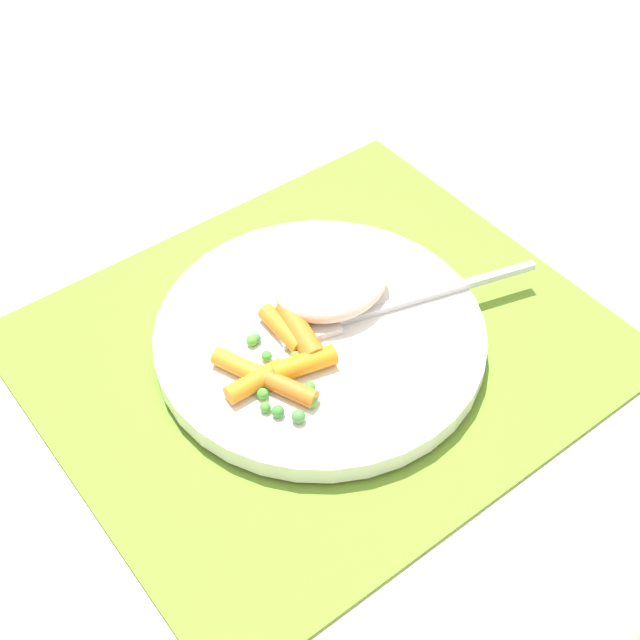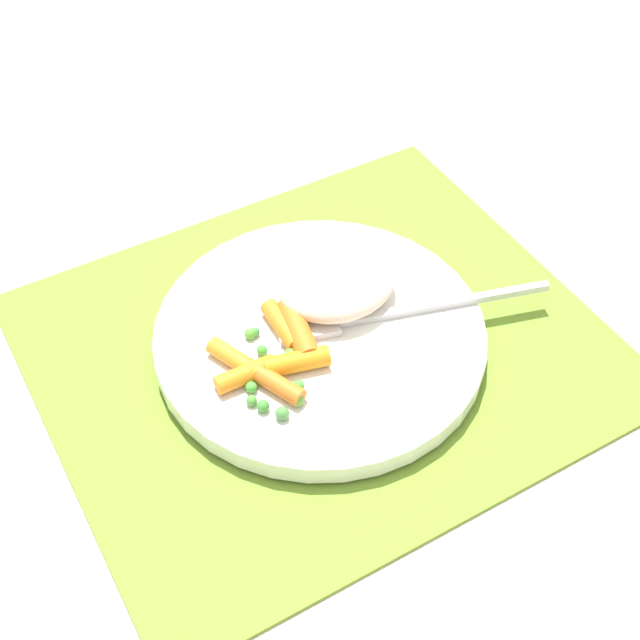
% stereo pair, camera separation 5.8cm
% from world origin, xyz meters
% --- Properties ---
extents(ground_plane, '(2.40, 2.40, 0.00)m').
position_xyz_m(ground_plane, '(0.00, 0.00, 0.00)').
color(ground_plane, beige).
extents(placemat, '(0.40, 0.35, 0.01)m').
position_xyz_m(placemat, '(0.00, 0.00, 0.00)').
color(placemat, olive).
rests_on(placemat, ground_plane).
extents(plate, '(0.24, 0.24, 0.02)m').
position_xyz_m(plate, '(0.00, 0.00, 0.01)').
color(plate, white).
rests_on(plate, placemat).
extents(rice_mound, '(0.09, 0.08, 0.03)m').
position_xyz_m(rice_mound, '(-0.03, -0.02, 0.04)').
color(rice_mound, beige).
rests_on(rice_mound, plate).
extents(carrot_portion, '(0.09, 0.09, 0.02)m').
position_xyz_m(carrot_portion, '(0.04, 0.01, 0.03)').
color(carrot_portion, orange).
rests_on(carrot_portion, plate).
extents(pea_scatter, '(0.08, 0.10, 0.01)m').
position_xyz_m(pea_scatter, '(0.04, 0.02, 0.03)').
color(pea_scatter, green).
rests_on(pea_scatter, plate).
extents(fork, '(0.20, 0.07, 0.01)m').
position_xyz_m(fork, '(-0.05, 0.01, 0.02)').
color(fork, silver).
rests_on(fork, plate).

